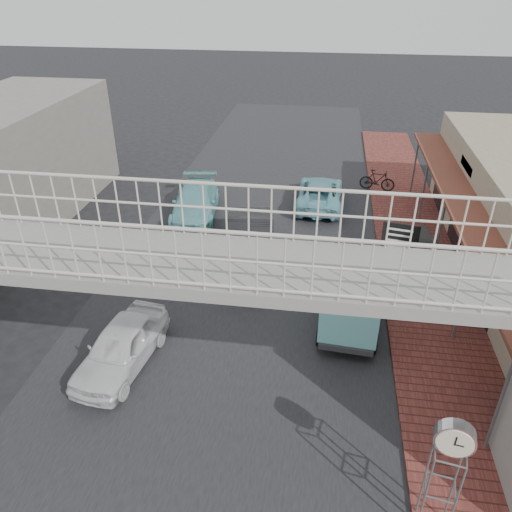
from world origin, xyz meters
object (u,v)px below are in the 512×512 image
(dark_sedan, at_px, (250,243))
(arrow_sign, at_px, (425,241))
(motorcycle_near, at_px, (394,280))
(motorcycle_far, at_px, (377,180))
(street_clock, at_px, (453,444))
(angkot_far, at_px, (195,202))
(angkot_van, at_px, (352,292))
(white_hatchback, at_px, (121,346))
(angkot_curb, at_px, (320,193))

(dark_sedan, xyz_separation_m, arrow_sign, (5.83, -2.17, 1.68))
(motorcycle_near, bearing_deg, motorcycle_far, -3.62)
(dark_sedan, height_order, street_clock, street_clock)
(dark_sedan, bearing_deg, street_clock, -70.28)
(street_clock, bearing_deg, angkot_far, 131.36)
(angkot_van, distance_m, motorcycle_far, 11.19)
(angkot_far, bearing_deg, angkot_van, -53.47)
(motorcycle_far, relative_size, arrow_sign, 0.58)
(motorcycle_near, xyz_separation_m, arrow_sign, (0.62, -0.72, 1.95))
(angkot_far, xyz_separation_m, arrow_sign, (8.91, -5.82, 1.83))
(white_hatchback, relative_size, street_clock, 1.27)
(dark_sedan, relative_size, angkot_far, 1.07)
(angkot_curb, distance_m, street_clock, 16.01)
(dark_sedan, xyz_separation_m, angkot_curb, (2.41, 5.71, -0.21))
(white_hatchback, relative_size, arrow_sign, 1.26)
(angkot_far, distance_m, street_clock, 16.03)
(street_clock, relative_size, arrow_sign, 0.99)
(dark_sedan, bearing_deg, angkot_curb, 59.15)
(angkot_far, bearing_deg, dark_sedan, -57.49)
(dark_sedan, relative_size, angkot_van, 1.28)
(motorcycle_far, xyz_separation_m, street_clock, (0.00, -17.68, 1.93))
(angkot_van, bearing_deg, street_clock, -72.50)
(angkot_curb, height_order, motorcycle_near, angkot_curb)
(angkot_curb, height_order, angkot_far, angkot_far)
(angkot_curb, bearing_deg, white_hatchback, 67.49)
(white_hatchback, bearing_deg, angkot_van, 31.72)
(white_hatchback, bearing_deg, motorcycle_near, 38.57)
(angkot_van, relative_size, arrow_sign, 1.32)
(street_clock, bearing_deg, motorcycle_near, 99.96)
(angkot_far, distance_m, motorcycle_far, 9.25)
(angkot_curb, bearing_deg, arrow_sign, 114.19)
(angkot_van, xyz_separation_m, motorcycle_near, (1.51, 1.88, -0.62))
(angkot_van, height_order, arrow_sign, arrow_sign)
(angkot_van, xyz_separation_m, arrow_sign, (2.12, 1.16, 1.33))
(white_hatchback, xyz_separation_m, street_clock, (7.91, -3.75, 1.92))
(angkot_van, height_order, motorcycle_near, angkot_van)
(motorcycle_far, distance_m, street_clock, 17.79)
(motorcycle_far, bearing_deg, angkot_far, 126.28)
(white_hatchback, bearing_deg, angkot_far, 99.91)
(white_hatchback, relative_size, motorcycle_near, 2.12)
(motorcycle_far, bearing_deg, dark_sedan, 156.10)
(street_clock, distance_m, arrow_sign, 7.79)
(angkot_curb, xyz_separation_m, arrow_sign, (3.42, -7.87, 1.90))
(white_hatchback, distance_m, dark_sedan, 6.75)
(motorcycle_far, relative_size, street_clock, 0.59)
(street_clock, bearing_deg, motorcycle_far, 99.96)
(motorcycle_far, distance_m, arrow_sign, 10.11)
(dark_sedan, distance_m, motorcycle_near, 5.41)
(white_hatchback, distance_m, motorcycle_far, 16.02)
(motorcycle_far, height_order, street_clock, street_clock)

